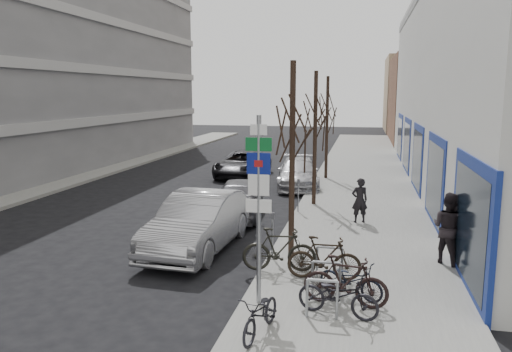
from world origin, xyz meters
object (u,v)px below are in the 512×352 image
at_px(parked_car_front, 199,222).
at_px(tree_near, 293,113).
at_px(meter_back, 313,170).
at_px(parked_car_back, 298,173).
at_px(lane_car, 243,164).
at_px(tree_far, 327,103).
at_px(highway_sign_pole, 259,198).
at_px(bike_near_left, 261,311).
at_px(pedestrian_far, 449,227).
at_px(meter_front, 272,231).
at_px(bike_rack, 326,275).
at_px(meter_mid, 298,192).
at_px(bike_mid_curb, 351,277).
at_px(bike_near_right, 346,281).
at_px(bike_far_inner, 324,258).
at_px(tree_mid, 316,107).
at_px(parked_car_mid, 238,199).
at_px(bike_mid_inner, 279,249).
at_px(bike_far_curb, 338,292).
at_px(pedestrian_near, 360,200).

bearing_deg(parked_car_front, tree_near, -0.63).
relative_size(meter_back, parked_car_back, 0.26).
xyz_separation_m(parked_car_front, lane_car, (-1.88, 13.21, -0.15)).
relative_size(tree_far, parked_car_back, 1.12).
relative_size(highway_sign_pole, bike_near_left, 2.66).
bearing_deg(pedestrian_far, meter_front, 49.53).
distance_m(parked_car_front, lane_car, 13.35).
distance_m(bike_rack, meter_mid, 8.07).
xyz_separation_m(meter_front, lane_car, (-4.23, 13.90, -0.21)).
bearing_deg(highway_sign_pole, bike_mid_curb, 20.43).
xyz_separation_m(highway_sign_pole, bike_near_right, (1.84, 0.24, -1.75)).
height_order(tree_far, bike_far_inner, tree_far).
height_order(tree_mid, meter_back, tree_mid).
relative_size(bike_rack, parked_car_mid, 0.54).
relative_size(bike_mid_curb, bike_mid_inner, 0.81).
relative_size(meter_back, lane_car, 0.25).
bearing_deg(bike_far_curb, meter_front, 44.21).
bearing_deg(parked_car_front, parked_car_back, 84.63).
bearing_deg(bike_mid_curb, tree_mid, 35.53).
bearing_deg(bike_near_left, bike_far_curb, 50.31).
height_order(meter_back, pedestrian_far, pedestrian_far).
bearing_deg(parked_car_front, pedestrian_far, 2.21).
relative_size(tree_mid, bike_far_curb, 3.25).
height_order(meter_front, bike_far_inner, meter_front).
distance_m(meter_front, parked_car_mid, 5.26).
bearing_deg(bike_rack, bike_far_curb, -71.36).
distance_m(meter_front, meter_mid, 5.50).
xyz_separation_m(tree_near, tree_mid, (0.00, 6.50, 0.00)).
bearing_deg(parked_car_front, bike_far_inner, -24.57).
xyz_separation_m(bike_far_inner, lane_car, (-5.76, 15.25, 0.00)).
bearing_deg(bike_near_left, lane_car, 115.35).
distance_m(parked_car_mid, pedestrian_far, 8.03).
distance_m(bike_far_inner, pedestrian_far, 3.69).
xyz_separation_m(tree_near, bike_near_left, (0.15, -4.94, -3.47)).
height_order(bike_mid_curb, parked_car_front, parked_car_front).
bearing_deg(meter_back, parked_car_mid, -109.23).
bearing_deg(bike_mid_curb, lane_car, 46.57).
distance_m(highway_sign_pole, bike_mid_curb, 2.77).
distance_m(bike_rack, pedestrian_near, 6.82).
distance_m(highway_sign_pole, lane_car, 17.59).
relative_size(bike_mid_curb, bike_far_curb, 0.91).
distance_m(tree_mid, parked_car_mid, 4.82).
height_order(meter_front, bike_mid_inner, meter_front).
bearing_deg(pedestrian_near, bike_mid_curb, 71.35).
bearing_deg(pedestrian_near, bike_near_left, 61.38).
relative_size(meter_back, bike_far_inner, 0.70).
relative_size(bike_near_left, bike_mid_curb, 1.03).
distance_m(tree_mid, lane_car, 9.01).
xyz_separation_m(tree_mid, pedestrian_near, (1.85, -2.62, -3.16)).
bearing_deg(bike_mid_inner, tree_far, -8.13).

